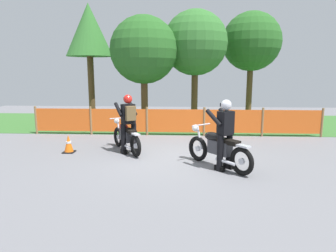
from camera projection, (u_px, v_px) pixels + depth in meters
name	position (u px, v px, depth m)	size (l,w,h in m)	color
ground	(172.00, 157.00, 8.40)	(24.00, 24.00, 0.02)	slate
grass_verge	(177.00, 123.00, 13.84)	(24.00, 5.40, 0.01)	#386B2D
barrier_fence	(175.00, 121.00, 11.09)	(10.57, 0.08, 1.05)	olive
tree_leftmost	(89.00, 31.00, 13.27)	(2.05, 2.05, 5.26)	brown
tree_near_left	(144.00, 50.00, 12.18)	(2.73, 2.73, 4.55)	brown
tree_near_right	(195.00, 43.00, 12.95)	(2.77, 2.77, 4.92)	brown
tree_rightmost	(252.00, 42.00, 14.43)	(2.80, 2.80, 5.13)	brown
motorcycle_lead	(126.00, 136.00, 8.89)	(1.15, 1.71, 0.93)	black
motorcycle_trailing	(218.00, 148.00, 7.39)	(1.46, 1.66, 1.00)	black
rider_lead	(128.00, 121.00, 8.62)	(0.72, 0.79, 1.69)	black
rider_trailing	(225.00, 132.00, 7.16)	(0.73, 0.73, 1.69)	black
traffic_cone	(69.00, 144.00, 8.79)	(0.32, 0.32, 0.53)	black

